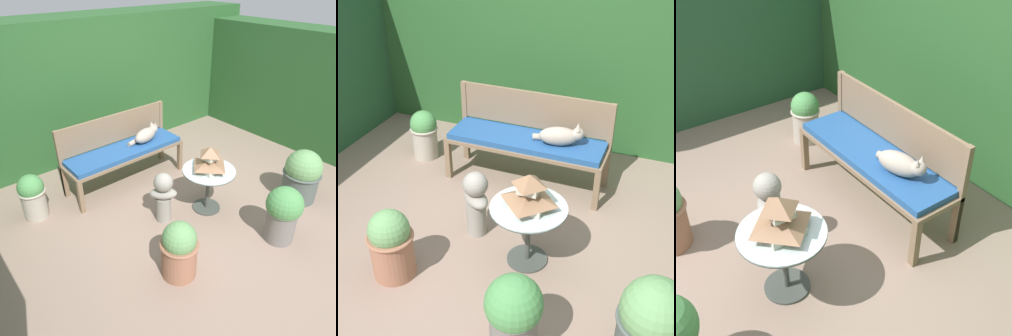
{
  "view_description": "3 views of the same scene",
  "coord_description": "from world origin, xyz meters",
  "views": [
    {
      "loc": [
        -2.3,
        -2.49,
        2.62
      ],
      "look_at": [
        -0.03,
        0.2,
        0.49
      ],
      "focal_mm": 35.0,
      "sensor_mm": 36.0,
      "label": 1
    },
    {
      "loc": [
        1.19,
        -3.15,
        2.82
      ],
      "look_at": [
        -0.18,
        0.28,
        0.54
      ],
      "focal_mm": 50.0,
      "sensor_mm": 36.0,
      "label": 2
    },
    {
      "loc": [
        2.42,
        -1.29,
        2.81
      ],
      "look_at": [
        -0.06,
        0.49,
        0.64
      ],
      "focal_mm": 50.0,
      "sensor_mm": 36.0,
      "label": 3
    }
  ],
  "objects": [
    {
      "name": "ground",
      "position": [
        0.0,
        0.0,
        0.0
      ],
      "size": [
        30.0,
        30.0,
        0.0
      ],
      "primitive_type": "plane",
      "color": "gray"
    },
    {
      "name": "foliage_hedge_back",
      "position": [
        0.0,
        2.33,
        1.04
      ],
      "size": [
        6.4,
        0.86,
        2.07
      ],
      "primitive_type": "cube",
      "color": "#285628",
      "rests_on": "ground"
    },
    {
      "name": "garden_bench",
      "position": [
        -0.2,
        0.91,
        0.47
      ],
      "size": [
        1.69,
        0.51,
        0.54
      ],
      "color": "#7F664C",
      "rests_on": "ground"
    },
    {
      "name": "bench_backrest",
      "position": [
        -0.2,
        1.15,
        0.7
      ],
      "size": [
        1.69,
        0.06,
        0.95
      ],
      "color": "#7F664C",
      "rests_on": "ground"
    },
    {
      "name": "cat",
      "position": [
        0.16,
        0.9,
        0.64
      ],
      "size": [
        0.53,
        0.28,
        0.23
      ],
      "rotation": [
        0.0,
        0.0,
        0.26
      ],
      "color": "#A89989",
      "rests_on": "garden_bench"
    },
    {
      "name": "patio_table",
      "position": [
        0.23,
        -0.25,
        0.45
      ],
      "size": [
        0.64,
        0.64,
        0.57
      ],
      "color": "#424742",
      "rests_on": "ground"
    },
    {
      "name": "pagoda_birdhouse",
      "position": [
        0.23,
        -0.25,
        0.7
      ],
      "size": [
        0.36,
        0.36,
        0.31
      ],
      "color": "beige",
      "rests_on": "patio_table"
    },
    {
      "name": "garden_bust",
      "position": [
        -0.33,
        -0.07,
        0.36
      ],
      "size": [
        0.36,
        0.35,
        0.65
      ],
      "rotation": [
        0.0,
        0.0,
        -0.7
      ],
      "color": "gray",
      "rests_on": "ground"
    },
    {
      "name": "potted_plant_patio_mid",
      "position": [
        -1.49,
        0.99,
        0.31
      ],
      "size": [
        0.32,
        0.32,
        0.58
      ],
      "color": "#ADA393",
      "rests_on": "ground"
    },
    {
      "name": "potted_plant_bench_right",
      "position": [
        0.45,
        -1.16,
        0.36
      ],
      "size": [
        0.39,
        0.39,
        0.67
      ],
      "color": "slate",
      "rests_on": "ground"
    },
    {
      "name": "potted_plant_bench_left",
      "position": [
        -0.74,
        -0.81,
        0.32
      ],
      "size": [
        0.39,
        0.39,
        0.63
      ],
      "color": "#9E664C",
      "rests_on": "ground"
    },
    {
      "name": "potted_plant_table_near",
      "position": [
        1.32,
        -0.88,
        0.35
      ],
      "size": [
        0.48,
        0.48,
        0.7
      ],
      "color": "#4C5651",
      "rests_on": "ground"
    }
  ]
}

